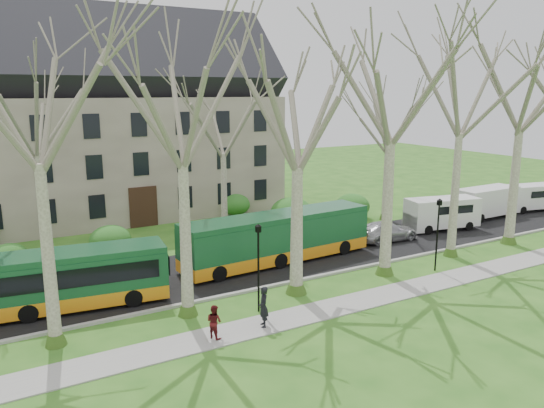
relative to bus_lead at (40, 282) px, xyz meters
The scene contains 17 objects.
ground 15.75m from the bus_lead, 15.23° to the right, with size 120.00×120.00×0.00m, color #2A601B.
sidewalk 16.58m from the bus_lead, 23.63° to the right, with size 70.00×2.00×0.06m, color gray.
road 15.27m from the bus_lead, ahead, with size 80.00×8.00×0.06m, color black.
curb 15.42m from the bus_lead, ahead, with size 80.00×0.25×0.14m, color #A5A39E.
building 22.83m from the bus_lead, 65.34° to the left, with size 26.50×12.20×16.00m.
tree_row_verge 16.53m from the bus_lead, 14.17° to the right, with size 49.00×7.00×14.00m.
tree_row_far 16.05m from the bus_lead, 26.51° to the left, with size 33.00×7.00×12.00m.
lamp_row 16.00m from the bus_lead, 18.69° to the right, with size 36.22×0.22×4.30m.
hedges 14.40m from the bus_lead, 43.37° to the left, with size 30.60×8.60×2.00m.
bus_lead is the anchor object (origin of this frame).
bus_follow 13.82m from the bus_lead, ahead, with size 12.57×2.62×3.14m, color #164E2B, non-canonical shape.
sedan 22.90m from the bus_lead, ahead, with size 1.93×4.76×1.38m, color #B0B0B5.
van_a 28.66m from the bus_lead, ahead, with size 5.62×2.04×2.45m, color white, non-canonical shape.
van_b 34.94m from the bus_lead, ahead, with size 5.84×2.12×2.55m, color white, non-canonical shape.
van_c 40.74m from the bus_lead, ahead, with size 5.32×1.93×2.32m, color white, non-canonical shape.
pedestrian_a 10.87m from the bus_lead, 38.70° to the right, with size 0.68×0.45×1.87m, color black.
pedestrian_b 9.10m from the bus_lead, 47.94° to the right, with size 0.73×0.57×1.49m, color #521215.
Camera 1 is at (-17.48, -22.25, 10.54)m, focal length 35.00 mm.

